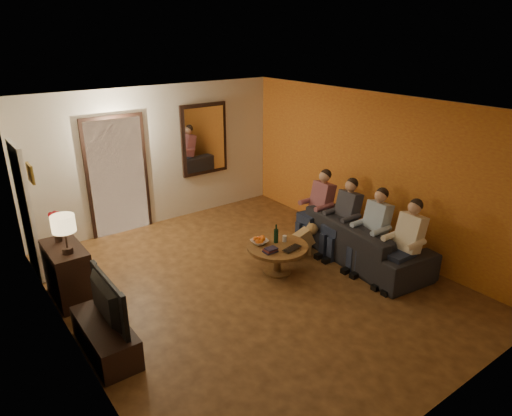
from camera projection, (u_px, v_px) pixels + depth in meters
floor at (252, 284)px, 6.76m from camera, size 5.00×6.00×0.01m
ceiling at (251, 107)px, 5.81m from camera, size 5.00×6.00×0.01m
back_wall at (157, 157)px, 8.53m from camera, size 5.00×0.02×2.60m
front_wall at (450, 299)px, 4.04m from camera, size 5.00×0.02×2.60m
left_wall at (64, 251)px, 4.90m from camera, size 0.02×6.00×2.60m
right_wall at (371, 171)px, 7.67m from camera, size 0.02×6.00×2.60m
orange_accent at (371, 171)px, 7.66m from camera, size 0.01×6.00×2.60m
kitchen_doorway at (118, 177)px, 8.16m from camera, size 1.00×0.06×2.10m
door_trim at (118, 177)px, 8.15m from camera, size 1.12×0.04×2.22m
fridge_glimpse at (132, 183)px, 8.36m from camera, size 0.45×0.03×1.70m
mirror_frame at (204, 139)px, 8.98m from camera, size 1.00×0.05×1.40m
mirror_glass at (205, 140)px, 8.95m from camera, size 0.86×0.02×1.26m
white_door at (26, 211)px, 6.74m from camera, size 0.06×0.85×2.04m
framed_art at (30, 173)px, 5.69m from camera, size 0.03×0.28×0.24m
art_canvas at (32, 173)px, 5.69m from camera, size 0.01×0.22×0.18m
dresser at (68, 273)px, 6.28m from camera, size 0.45×0.89×0.79m
table_lamp at (65, 234)px, 5.87m from camera, size 0.30×0.30×0.54m
flower_vase at (56, 227)px, 6.22m from camera, size 0.14×0.14×0.44m
tv_stand at (106, 337)px, 5.29m from camera, size 0.45×1.15×0.38m
tv at (100, 302)px, 5.12m from camera, size 1.00×0.13×0.58m
sofa at (361, 239)px, 7.41m from camera, size 2.50×1.22×0.70m
person_a at (406, 246)px, 6.59m from camera, size 0.60×0.40×1.20m
person_b at (373, 232)px, 7.04m from camera, size 0.60×0.40×1.20m
person_c at (345, 220)px, 7.49m from camera, size 0.60×0.40×1.20m
person_d at (319, 209)px, 7.94m from camera, size 0.60×0.40×1.20m
dog at (300, 240)px, 7.51m from camera, size 0.60×0.35×0.56m
coffee_table at (277, 259)px, 7.03m from camera, size 1.11×1.11×0.45m
bowl at (259, 242)px, 7.00m from camera, size 0.26×0.26×0.06m
oranges at (259, 238)px, 6.97m from camera, size 0.20×0.20×0.08m
wine_bottle at (276, 233)px, 6.99m from camera, size 0.07×0.07×0.31m
wine_glass at (285, 239)px, 7.06m from camera, size 0.06×0.06×0.10m
book_stack at (270, 250)px, 6.74m from camera, size 0.20×0.15×0.07m
laptop at (295, 250)px, 6.79m from camera, size 0.36×0.27×0.03m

